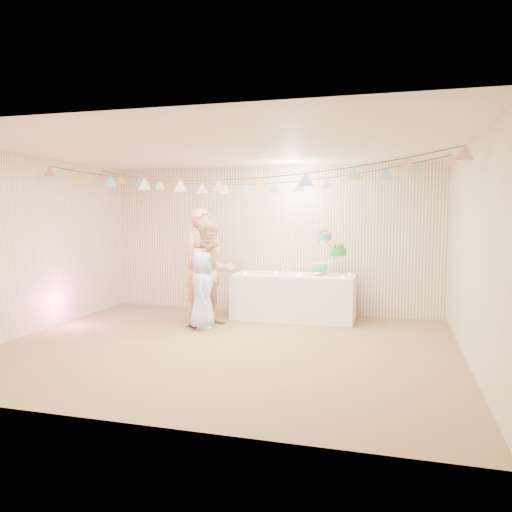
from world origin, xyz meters
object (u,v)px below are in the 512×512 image
(cake_stand, at_px, (328,254))
(table, at_px, (294,297))
(person_adult_b, at_px, (211,273))
(person_child, at_px, (202,290))
(person_adult_a, at_px, (203,265))

(cake_stand, bearing_deg, table, -174.81)
(person_adult_b, xyz_separation_m, person_child, (-0.04, -0.27, -0.24))
(person_adult_b, relative_size, person_child, 1.40)
(table, distance_m, cake_stand, 0.91)
(person_adult_b, bearing_deg, person_child, -142.01)
(cake_stand, relative_size, person_adult_a, 0.38)
(cake_stand, distance_m, person_adult_a, 2.05)
(person_adult_a, xyz_separation_m, person_adult_b, (0.25, -0.31, -0.09))
(person_adult_a, bearing_deg, person_adult_b, -103.55)
(person_child, bearing_deg, person_adult_a, 5.67)
(cake_stand, xyz_separation_m, person_adult_a, (-1.97, -0.52, -0.18))
(table, relative_size, person_adult_b, 1.21)
(person_adult_b, bearing_deg, person_adult_a, 85.28)
(table, xyz_separation_m, person_child, (-1.22, -1.05, 0.22))
(person_adult_a, relative_size, person_child, 1.56)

